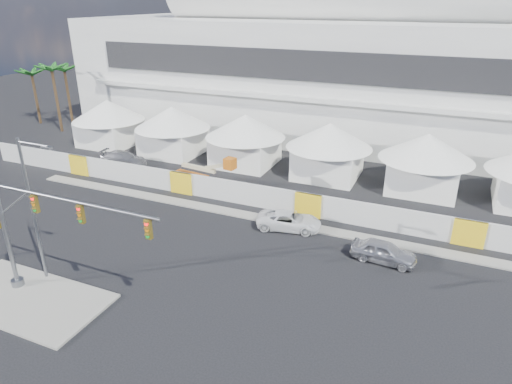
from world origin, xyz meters
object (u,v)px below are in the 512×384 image
at_px(sedan_silver, 384,252).
at_px(lot_car_c, 123,158).
at_px(traffic_mast, 33,230).
at_px(pickup_curb, 289,221).
at_px(streetlight_median, 34,202).
at_px(boom_lift, 195,177).

relative_size(sedan_silver, lot_car_c, 0.85).
bearing_deg(traffic_mast, pickup_curb, 53.50).
height_order(pickup_curb, streetlight_median, streetlight_median).
xyz_separation_m(lot_car_c, boom_lift, (10.09, -2.08, 0.22)).
xyz_separation_m(sedan_silver, streetlight_median, (-19.13, -10.65, 4.65)).
bearing_deg(sedan_silver, streetlight_median, 122.83).
relative_size(pickup_curb, lot_car_c, 0.97).
distance_m(pickup_curb, lot_car_c, 22.15).
bearing_deg(boom_lift, traffic_mast, -80.09).
bearing_deg(streetlight_median, traffic_mast, -47.43).
height_order(lot_car_c, traffic_mast, traffic_mast).
bearing_deg(lot_car_c, streetlight_median, -159.44).
height_order(lot_car_c, boom_lift, boom_lift).
bearing_deg(pickup_curb, lot_car_c, 61.71).
distance_m(traffic_mast, streetlight_median, 2.14).
distance_m(lot_car_c, traffic_mast, 23.61).
xyz_separation_m(pickup_curb, streetlight_median, (-11.66, -12.57, 4.71)).
xyz_separation_m(sedan_silver, pickup_curb, (-7.46, 1.93, -0.06)).
height_order(sedan_silver, boom_lift, boom_lift).
relative_size(traffic_mast, boom_lift, 1.62).
bearing_deg(lot_car_c, pickup_curb, -113.15).
bearing_deg(sedan_silver, boom_lift, 74.30).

